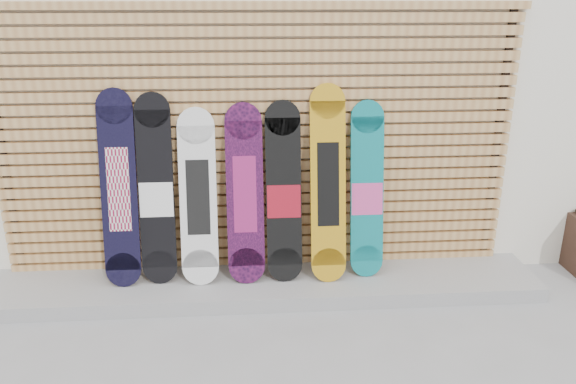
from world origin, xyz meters
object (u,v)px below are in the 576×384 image
snowboard_5 (328,184)px  snowboard_0 (119,189)px  snowboard_3 (245,194)px  snowboard_6 (367,191)px  snowboard_2 (198,197)px  snowboard_1 (156,191)px  snowboard_4 (284,194)px

snowboard_5 → snowboard_0: bearing=179.4°
snowboard_3 → snowboard_6: size_ratio=1.00×
snowboard_2 → snowboard_3: (0.37, -0.00, 0.02)m
snowboard_0 → snowboard_2: snowboard_0 is taller
snowboard_1 → snowboard_5: size_ratio=0.97×
snowboard_1 → snowboard_5: snowboard_5 is taller
snowboard_3 → snowboard_6: (0.99, 0.02, -0.01)m
snowboard_5 → snowboard_6: (0.33, 0.03, -0.08)m
snowboard_2 → snowboard_6: size_ratio=0.97×
snowboard_0 → snowboard_3: size_ratio=1.09×
snowboard_4 → snowboard_6: bearing=1.6°
snowboard_0 → snowboard_2: size_ratio=1.11×
snowboard_1 → snowboard_6: bearing=0.0°
snowboard_1 → snowboard_3: 0.70m
snowboard_0 → snowboard_3: snowboard_0 is taller
snowboard_0 → snowboard_3: 0.99m
snowboard_1 → snowboard_5: 1.37m
snowboard_4 → snowboard_5: snowboard_5 is taller
snowboard_2 → snowboard_1: bearing=176.3°
snowboard_0 → snowboard_5: size_ratio=0.99×
snowboard_0 → snowboard_4: 1.30m
snowboard_3 → snowboard_5: snowboard_5 is taller
snowboard_0 → snowboard_3: bearing=-0.5°
snowboard_2 → snowboard_6: snowboard_6 is taller
snowboard_1 → snowboard_2: bearing=-3.7°
snowboard_2 → snowboard_3: 0.37m
snowboard_1 → snowboard_6: 1.70m
snowboard_3 → snowboard_5: size_ratio=0.91×
snowboard_1 → snowboard_5: (1.37, -0.03, 0.04)m
snowboard_4 → snowboard_6: 0.68m
snowboard_0 → snowboard_4: (1.30, -0.00, -0.07)m
snowboard_2 → snowboard_6: 1.37m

